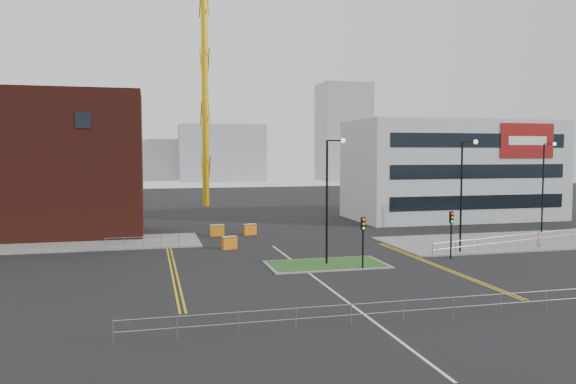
{
  "coord_description": "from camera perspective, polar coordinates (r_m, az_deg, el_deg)",
  "views": [
    {
      "loc": [
        -10.43,
        -30.29,
        8.14
      ],
      "look_at": [
        0.34,
        12.92,
        5.0
      ],
      "focal_mm": 35.0,
      "sensor_mm": 36.0,
      "label": 1
    }
  ],
  "objects": [
    {
      "name": "ground",
      "position": [
        33.06,
        4.92,
        -10.24
      ],
      "size": [
        200.0,
        200.0,
        0.0
      ],
      "primitive_type": "plane",
      "color": "black",
      "rests_on": "ground"
    },
    {
      "name": "pavement_left",
      "position": [
        53.77,
        -24.17,
        -4.97
      ],
      "size": [
        28.0,
        8.0,
        0.12
      ],
      "primitive_type": "cube",
      "color": "slate",
      "rests_on": "ground"
    },
    {
      "name": "pavement_right",
      "position": [
        55.49,
        22.04,
        -4.64
      ],
      "size": [
        24.0,
        10.0,
        0.12
      ],
      "primitive_type": "cube",
      "color": "slate",
      "rests_on": "ground"
    },
    {
      "name": "island_kerb",
      "position": [
        41.07,
        3.94,
        -7.35
      ],
      "size": [
        8.6,
        4.6,
        0.08
      ],
      "primitive_type": "cube",
      "color": "slate",
      "rests_on": "ground"
    },
    {
      "name": "grass_island",
      "position": [
        41.06,
        3.94,
        -7.33
      ],
      "size": [
        8.0,
        4.0,
        0.12
      ],
      "primitive_type": "cube",
      "color": "#1D4B19",
      "rests_on": "ground"
    },
    {
      "name": "brick_building",
      "position": [
        59.64,
        -26.16,
        2.38
      ],
      "size": [
        24.2,
        10.07,
        14.24
      ],
      "color": "#4C1A13",
      "rests_on": "ground"
    },
    {
      "name": "office_block",
      "position": [
        72.18,
        16.34,
        2.17
      ],
      "size": [
        25.0,
        12.2,
        12.0
      ],
      "color": "silver",
      "rests_on": "ground"
    },
    {
      "name": "tower_crane",
      "position": [
        87.61,
        -4.74,
        17.4
      ],
      "size": [
        51.98,
        12.37,
        41.4
      ],
      "color": "gold",
      "rests_on": "ground"
    },
    {
      "name": "streetlamp_island",
      "position": [
        40.42,
        4.27,
        0.15
      ],
      "size": [
        1.46,
        0.36,
        9.18
      ],
      "color": "black",
      "rests_on": "ground"
    },
    {
      "name": "streetlamp_right_near",
      "position": [
        47.31,
        17.43,
        0.54
      ],
      "size": [
        1.46,
        0.36,
        9.18
      ],
      "color": "black",
      "rests_on": "ground"
    },
    {
      "name": "streetlamp_right_far",
      "position": [
        61.91,
        24.65,
        1.14
      ],
      "size": [
        1.46,
        0.36,
        9.18
      ],
      "color": "black",
      "rests_on": "ground"
    },
    {
      "name": "traffic_light_island",
      "position": [
        39.43,
        7.64,
        -4.13
      ],
      "size": [
        0.28,
        0.33,
        3.65
      ],
      "color": "black",
      "rests_on": "ground"
    },
    {
      "name": "traffic_light_right",
      "position": [
        44.71,
        16.27,
        -3.29
      ],
      "size": [
        0.28,
        0.33,
        3.65
      ],
      "color": "black",
      "rests_on": "ground"
    },
    {
      "name": "railing_front",
      "position": [
        27.44,
        9.08,
        -11.57
      ],
      "size": [
        24.05,
        0.05,
        1.1
      ],
      "color": "gray",
      "rests_on": "ground"
    },
    {
      "name": "railing_left",
      "position": [
        48.86,
        -14.56,
        -4.8
      ],
      "size": [
        6.05,
        0.05,
        1.1
      ],
      "color": "gray",
      "rests_on": "ground"
    },
    {
      "name": "railing_right",
      "position": [
        52.51,
        22.34,
        -4.33
      ],
      "size": [
        19.05,
        5.05,
        1.1
      ],
      "color": "gray",
      "rests_on": "ground"
    },
    {
      "name": "centre_line",
      "position": [
        34.9,
        3.85,
        -9.46
      ],
      "size": [
        0.15,
        30.0,
        0.01
      ],
      "primitive_type": "cube",
      "color": "silver",
      "rests_on": "ground"
    },
    {
      "name": "yellow_left_a",
      "position": [
        41.13,
        -11.83,
        -7.46
      ],
      "size": [
        0.12,
        24.0,
        0.01
      ],
      "primitive_type": "cube",
      "color": "gold",
      "rests_on": "ground"
    },
    {
      "name": "yellow_left_b",
      "position": [
        41.14,
        -11.41,
        -7.45
      ],
      "size": [
        0.12,
        24.0,
        0.01
      ],
      "primitive_type": "cube",
      "color": "gold",
      "rests_on": "ground"
    },
    {
      "name": "yellow_right_a",
      "position": [
        42.2,
        14.61,
        -7.21
      ],
      "size": [
        0.12,
        20.0,
        0.01
      ],
      "primitive_type": "cube",
      "color": "gold",
      "rests_on": "ground"
    },
    {
      "name": "yellow_right_b",
      "position": [
        42.34,
        14.97,
        -7.18
      ],
      "size": [
        0.12,
        20.0,
        0.01
      ],
      "primitive_type": "cube",
      "color": "gold",
      "rests_on": "ground"
    },
    {
      "name": "skyline_a",
      "position": [
        153.2,
        -25.22,
        4.72
      ],
      "size": [
        18.0,
        12.0,
        22.0
      ],
      "primitive_type": "cube",
      "color": "gray",
      "rests_on": "ground"
    },
    {
      "name": "skyline_b",
      "position": [
        161.59,
        -6.75,
        3.96
      ],
      "size": [
        24.0,
        12.0,
        16.0
      ],
      "primitive_type": "cube",
      "color": "gray",
      "rests_on": "ground"
    },
    {
      "name": "skyline_c",
      "position": [
        164.99,
        5.67,
        6.05
      ],
      "size": [
        14.0,
        12.0,
        28.0
      ],
      "primitive_type": "cube",
      "color": "gray",
      "rests_on": "ground"
    },
    {
      "name": "skyline_d",
      "position": [
        170.32,
        -13.2,
        3.21
      ],
      "size": [
        30.0,
        12.0,
        12.0
      ],
      "primitive_type": "cube",
      "color": "gray",
      "rests_on": "ground"
    },
    {
      "name": "pedestrian",
      "position": [
        51.45,
        24.17,
        -4.54
      ],
      "size": [
        0.64,
        0.49,
        1.57
      ],
      "primitive_type": "imported",
      "rotation": [
        0.0,
        0.0,
        0.22
      ],
      "color": "pink",
      "rests_on": "ground"
    },
    {
      "name": "barrier_left",
      "position": [
        47.69,
        -5.98,
        -5.1
      ],
      "size": [
        1.36,
        0.83,
        1.09
      ],
      "color": "orange",
      "rests_on": "ground"
    },
    {
      "name": "barrier_mid",
      "position": [
        55.19,
        -7.19,
        -3.84
      ],
      "size": [
        1.38,
        0.59,
        1.13
      ],
      "color": "orange",
      "rests_on": "ground"
    },
    {
      "name": "barrier_right",
      "position": [
        55.66,
        -3.9,
        -3.77
      ],
      "size": [
        1.36,
        0.79,
        1.09
      ],
      "color": "orange",
      "rests_on": "ground"
    }
  ]
}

